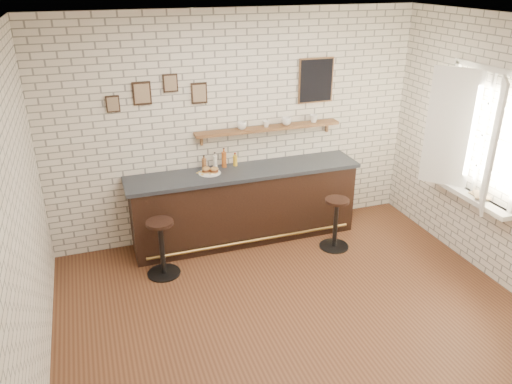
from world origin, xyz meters
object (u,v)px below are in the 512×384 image
bitters_bottle_white (215,162)px  condiment_bottle_yellow (235,160)px  sandwich_plate (210,173)px  book_lower (474,196)px  shelf_cup_b (266,124)px  bitters_bottle_amber (224,159)px  book_upper (474,194)px  shelf_cup_a (242,126)px  shelf_cup_d (314,119)px  ciabatta_sandwich (210,170)px  shelf_cup_c (287,121)px  bitters_bottle_brown (204,164)px  bar_counter (245,205)px  bar_stool_right (336,222)px  bar_stool_left (162,246)px

bitters_bottle_white → condiment_bottle_yellow: bitters_bottle_white is taller
sandwich_plate → book_lower: (2.85, -1.56, -0.08)m
shelf_cup_b → condiment_bottle_yellow: bearing=113.4°
bitters_bottle_amber → book_upper: 3.12m
condiment_bottle_yellow → shelf_cup_a: shelf_cup_a is taller
shelf_cup_d → shelf_cup_b: bearing=162.5°
shelf_cup_a → ciabatta_sandwich: bearing=-179.1°
condiment_bottle_yellow → shelf_cup_c: size_ratio=1.40×
sandwich_plate → shelf_cup_d: size_ratio=2.54×
bitters_bottle_brown → book_upper: size_ratio=0.80×
book_lower → book_upper: book_upper is taller
shelf_cup_a → shelf_cup_b: bearing=-17.8°
bitters_bottle_white → shelf_cup_a: (0.38, 0.01, 0.45)m
bitters_bottle_amber → shelf_cup_a: bearing=1.8°
sandwich_plate → ciabatta_sandwich: (0.01, 0.00, 0.04)m
sandwich_plate → book_upper: size_ratio=1.14×
bitters_bottle_amber → shelf_cup_d: size_ratio=2.41×
bar_counter → shelf_cup_d: bearing=10.7°
bitters_bottle_white → ciabatta_sandwich: bearing=-124.4°
shelf_cup_d → book_lower: bearing=-70.0°
condiment_bottle_yellow → book_lower: bearing=-34.9°
bitters_bottle_brown → condiment_bottle_yellow: size_ratio=1.08×
bar_counter → book_lower: bearing=-32.5°
bar_stool_right → book_lower: size_ratio=3.43×
bitters_bottle_amber → condiment_bottle_yellow: size_ratio=1.47×
bar_stool_right → bar_stool_left: bearing=177.5°
sandwich_plate → bitters_bottle_white: bearing=53.2°
bar_stool_left → shelf_cup_d: 2.66m
bitters_bottle_brown → shelf_cup_c: 1.24m
ciabatta_sandwich → bar_stool_right: bearing=-24.0°
bar_stool_left → condiment_bottle_yellow: bearing=32.2°
bitters_bottle_white → shelf_cup_a: shelf_cup_a is taller
bitters_bottle_white → condiment_bottle_yellow: bearing=0.0°
shelf_cup_d → bar_stool_right: bearing=-108.3°
shelf_cup_d → bitters_bottle_white: bearing=162.8°
bar_stool_right → bitters_bottle_brown: bearing=151.9°
bar_stool_right → ciabatta_sandwich: bearing=156.0°
sandwich_plate → bar_stool_left: bearing=-143.1°
bitters_bottle_brown → shelf_cup_c: (1.15, 0.01, 0.46)m
ciabatta_sandwich → shelf_cup_b: 0.97m
bitters_bottle_white → book_upper: size_ratio=0.89×
bitters_bottle_amber → ciabatta_sandwich: bearing=-146.0°
bitters_bottle_brown → condiment_bottle_yellow: 0.42m
ciabatta_sandwich → bar_stool_left: 1.17m
bar_counter → ciabatta_sandwich: 0.71m
shelf_cup_a → bar_counter: bearing=-117.2°
bitters_bottle_brown → bitters_bottle_amber: (0.27, 0.00, 0.03)m
ciabatta_sandwich → bitters_bottle_brown: bitters_bottle_brown is taller
sandwich_plate → book_lower: size_ratio=1.37×
sandwich_plate → book_lower: bearing=-28.7°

